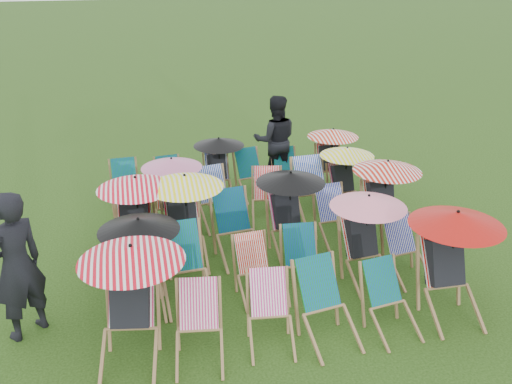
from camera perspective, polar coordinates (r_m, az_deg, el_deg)
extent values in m
plane|color=#18320B|center=(9.21, 0.40, -6.19)|extent=(100.00, 100.00, 0.00)
cube|color=#CA2855|center=(7.03, -12.36, -10.25)|extent=(0.60, 0.48, 0.64)
cube|color=black|center=(6.99, -12.43, -10.50)|extent=(0.52, 0.53, 0.67)
sphere|color=tan|center=(6.90, -12.54, -7.56)|extent=(0.23, 0.23, 0.23)
cylinder|color=black|center=(6.78, -12.14, -8.64)|extent=(0.03, 0.03, 0.78)
cone|color=red|center=(6.61, -12.40, -6.01)|extent=(1.23, 1.23, 0.19)
cube|color=#D22A6F|center=(6.97, -5.76, -11.06)|extent=(0.51, 0.40, 0.55)
cube|color=#D72B84|center=(7.18, 1.23, -9.98)|extent=(0.48, 0.38, 0.53)
cube|color=#0A7327|center=(7.27, 6.20, -8.99)|extent=(0.56, 0.45, 0.60)
cube|color=#0B752C|center=(7.56, 12.47, -8.69)|extent=(0.50, 0.40, 0.53)
cube|color=red|center=(8.03, 18.11, -6.43)|extent=(0.54, 0.40, 0.63)
cube|color=black|center=(7.99, 18.29, -6.63)|extent=(0.45, 0.46, 0.66)
sphere|color=tan|center=(7.92, 18.22, -4.05)|extent=(0.23, 0.23, 0.23)
cylinder|color=black|center=(7.86, 19.14, -4.86)|extent=(0.03, 0.03, 0.78)
cone|color=#B4100A|center=(7.70, 19.48, -2.53)|extent=(1.22, 1.22, 0.19)
cube|color=#0A7132|center=(7.95, -11.83, -6.68)|extent=(0.50, 0.38, 0.56)
cube|color=black|center=(7.91, -11.80, -6.86)|extent=(0.42, 0.43, 0.59)
sphere|color=tan|center=(7.85, -12.06, -4.56)|extent=(0.21, 0.21, 0.21)
cylinder|color=black|center=(7.75, -11.49, -5.29)|extent=(0.03, 0.03, 0.69)
cone|color=black|center=(7.61, -11.68, -3.21)|extent=(1.08, 1.08, 0.17)
cube|color=#0A6F35|center=(8.04, -7.53, -5.38)|extent=(0.56, 0.43, 0.63)
cube|color=red|center=(8.09, -0.48, -6.07)|extent=(0.45, 0.35, 0.51)
cube|color=#095F32|center=(8.23, 4.38, -5.27)|extent=(0.48, 0.37, 0.54)
cube|color=red|center=(8.52, 10.25, -4.31)|extent=(0.52, 0.40, 0.57)
cube|color=black|center=(8.48, 10.41, -4.46)|extent=(0.44, 0.46, 0.60)
sphere|color=tan|center=(8.42, 10.24, -2.27)|extent=(0.21, 0.21, 0.21)
cylinder|color=black|center=(8.36, 11.03, -2.91)|extent=(0.03, 0.03, 0.70)
cone|color=pink|center=(8.23, 11.20, -0.91)|extent=(1.10, 1.10, 0.17)
cube|color=#070EA4|center=(8.80, 14.14, -4.10)|extent=(0.49, 0.39, 0.53)
cube|color=red|center=(9.03, -12.01, -2.55)|extent=(0.54, 0.42, 0.61)
cube|color=black|center=(8.98, -12.03, -2.70)|extent=(0.47, 0.48, 0.64)
sphere|color=tan|center=(8.94, -12.16, -0.47)|extent=(0.22, 0.22, 0.22)
cylinder|color=black|center=(8.82, -11.79, -1.16)|extent=(0.03, 0.03, 0.74)
cone|color=red|center=(8.68, -11.97, 0.88)|extent=(1.17, 1.17, 0.18)
cube|color=red|center=(8.95, -7.44, -2.41)|extent=(0.52, 0.39, 0.61)
cube|color=black|center=(8.90, -7.39, -2.56)|extent=(0.44, 0.45, 0.64)
sphere|color=tan|center=(8.86, -7.60, -0.31)|extent=(0.22, 0.22, 0.22)
cylinder|color=black|center=(8.75, -7.04, -0.97)|extent=(0.03, 0.03, 0.75)
cone|color=#F9F70D|center=(8.62, -7.15, 1.10)|extent=(1.17, 1.17, 0.18)
cube|color=#09603D|center=(9.05, -2.52, -1.81)|extent=(0.57, 0.45, 0.63)
cube|color=#D22A6D|center=(9.22, 2.86, -1.74)|extent=(0.50, 0.39, 0.57)
cube|color=black|center=(9.18, 2.96, -1.87)|extent=(0.43, 0.44, 0.60)
sphere|color=tan|center=(9.14, 2.79, 0.16)|extent=(0.21, 0.21, 0.21)
cylinder|color=black|center=(9.06, 3.44, -0.41)|extent=(0.03, 0.03, 0.70)
cone|color=black|center=(8.94, 3.48, 1.46)|extent=(1.10, 1.10, 0.17)
cube|color=#0813A5|center=(9.58, 7.45, -1.03)|extent=(0.50, 0.39, 0.56)
cube|color=red|center=(9.82, 12.18, -0.55)|extent=(0.51, 0.39, 0.58)
cube|color=black|center=(9.77, 12.29, -0.67)|extent=(0.43, 0.45, 0.61)
sphere|color=tan|center=(9.74, 12.23, 1.30)|extent=(0.21, 0.21, 0.21)
cylinder|color=black|center=(9.66, 12.85, 0.72)|extent=(0.03, 0.03, 0.72)
cone|color=red|center=(9.54, 13.02, 2.54)|extent=(1.12, 1.12, 0.17)
cube|color=red|center=(10.00, -12.70, -0.42)|extent=(0.51, 0.41, 0.54)
cube|color=red|center=(10.08, -8.60, 0.08)|extent=(0.48, 0.37, 0.54)
cube|color=black|center=(10.04, -8.60, -0.02)|extent=(0.41, 0.42, 0.57)
sphere|color=tan|center=(10.01, -8.70, 1.75)|extent=(0.20, 0.20, 0.20)
cylinder|color=black|center=(9.91, -8.35, 1.24)|extent=(0.03, 0.03, 0.66)
cone|color=#D16B97|center=(9.80, -8.45, 2.88)|extent=(1.04, 1.04, 0.16)
cube|color=#072897|center=(10.17, -4.51, 0.82)|extent=(0.55, 0.45, 0.59)
cube|color=red|center=(10.29, 1.10, 0.92)|extent=(0.52, 0.42, 0.55)
cube|color=#082BB0|center=(10.43, 5.35, 1.71)|extent=(0.56, 0.42, 0.64)
cube|color=#C92853|center=(10.77, 8.49, 1.47)|extent=(0.46, 0.35, 0.52)
cube|color=black|center=(10.73, 8.59, 1.38)|extent=(0.39, 0.40, 0.54)
sphere|color=tan|center=(10.71, 8.48, 2.97)|extent=(0.19, 0.19, 0.19)
cylinder|color=black|center=(10.64, 9.01, 2.54)|extent=(0.03, 0.03, 0.63)
cone|color=#FDF80D|center=(10.54, 9.11, 4.01)|extent=(0.99, 0.99, 0.15)
cube|color=#0A7037|center=(11.09, -13.08, 1.83)|extent=(0.46, 0.35, 0.53)
cube|color=#0A6B21|center=(11.17, -8.76, 2.20)|extent=(0.46, 0.36, 0.51)
cube|color=#07119E|center=(11.25, -3.99, 2.61)|extent=(0.44, 0.33, 0.51)
cube|color=black|center=(11.21, -3.97, 2.53)|extent=(0.37, 0.38, 0.53)
sphere|color=tan|center=(11.20, -4.06, 4.03)|extent=(0.19, 0.19, 0.19)
cylinder|color=black|center=(11.10, -3.70, 3.62)|extent=(0.03, 0.03, 0.62)
cone|color=black|center=(11.01, -3.74, 5.02)|extent=(0.98, 0.98, 0.15)
cube|color=#09652F|center=(11.30, -0.84, 2.93)|extent=(0.51, 0.41, 0.54)
cube|color=#096524|center=(11.53, 2.85, 3.17)|extent=(0.43, 0.32, 0.51)
cube|color=red|center=(11.74, 7.22, 3.49)|extent=(0.48, 0.38, 0.53)
cube|color=black|center=(11.70, 7.27, 3.41)|extent=(0.41, 0.42, 0.55)
sphere|color=tan|center=(11.69, 7.24, 4.90)|extent=(0.19, 0.19, 0.19)
cylinder|color=black|center=(11.60, 7.64, 4.49)|extent=(0.03, 0.03, 0.65)
cone|color=red|center=(11.51, 7.72, 5.89)|extent=(1.02, 1.02, 0.16)
imported|color=black|center=(7.54, -22.83, -6.87)|extent=(0.84, 0.82, 1.95)
imported|color=black|center=(11.62, 1.95, 5.20)|extent=(0.99, 0.82, 1.85)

